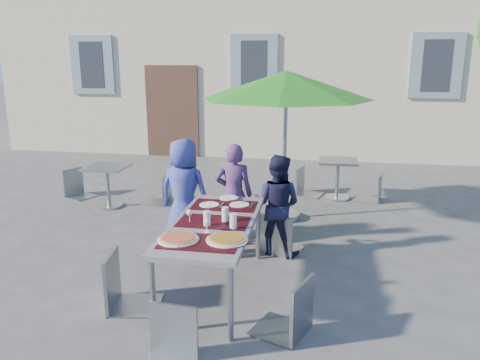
% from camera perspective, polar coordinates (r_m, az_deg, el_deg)
% --- Properties ---
extents(ground, '(90.00, 90.00, 0.00)m').
position_cam_1_polar(ground, '(4.51, -12.61, -17.04)').
color(ground, '#454547').
rests_on(ground, ground).
extents(dining_table, '(0.80, 1.85, 0.76)m').
position_cam_1_polar(dining_table, '(4.73, -3.26, -5.74)').
color(dining_table, '#4F4E54').
rests_on(dining_table, ground).
extents(pizza_near_left, '(0.38, 0.38, 0.03)m').
position_cam_1_polar(pizza_near_left, '(4.27, -7.54, -7.08)').
color(pizza_near_left, white).
rests_on(pizza_near_left, dining_table).
extents(pizza_near_right, '(0.38, 0.38, 0.03)m').
position_cam_1_polar(pizza_near_right, '(4.23, -1.59, -7.20)').
color(pizza_near_right, white).
rests_on(pizza_near_right, dining_table).
extents(glassware, '(0.53, 0.39, 0.15)m').
position_cam_1_polar(glassware, '(4.59, -2.82, -4.65)').
color(glassware, silver).
rests_on(glassware, dining_table).
extents(place_settings, '(0.59, 0.52, 0.01)m').
position_cam_1_polar(place_settings, '(5.31, -1.71, -2.73)').
color(place_settings, white).
rests_on(place_settings, dining_table).
extents(child_0, '(0.73, 0.54, 1.37)m').
position_cam_1_polar(child_0, '(6.08, -6.83, -1.34)').
color(child_0, '#364095').
rests_on(child_0, ground).
extents(child_1, '(0.51, 0.35, 1.32)m').
position_cam_1_polar(child_1, '(5.95, -0.77, -1.79)').
color(child_1, '#523165').
rests_on(child_1, ground).
extents(child_2, '(0.68, 0.50, 1.24)m').
position_cam_1_polar(child_2, '(5.70, 4.52, -3.03)').
color(child_2, '#191A38').
rests_on(child_2, ground).
extents(chair_0, '(0.51, 0.51, 1.01)m').
position_cam_1_polar(chair_0, '(5.71, -4.63, -3.23)').
color(chair_0, gray).
rests_on(chair_0, ground).
extents(chair_1, '(0.44, 0.44, 0.86)m').
position_cam_1_polar(chair_1, '(5.64, -1.80, -4.48)').
color(chair_1, gray).
rests_on(chair_1, ground).
extents(chair_2, '(0.55, 0.56, 0.98)m').
position_cam_1_polar(chair_2, '(5.69, 4.84, -3.52)').
color(chair_2, gray).
rests_on(chair_2, ground).
extents(chair_3, '(0.53, 0.53, 1.04)m').
position_cam_1_polar(chair_3, '(4.58, -14.30, -7.99)').
color(chair_3, gray).
rests_on(chair_3, ground).
extents(chair_4, '(0.57, 0.57, 0.99)m').
position_cam_1_polar(chair_4, '(4.05, 6.37, -11.22)').
color(chair_4, gray).
rests_on(chair_4, ground).
extents(chair_5, '(0.43, 0.44, 0.91)m').
position_cam_1_polar(chair_5, '(3.71, -8.82, -14.79)').
color(chair_5, '#93999F').
rests_on(chair_5, ground).
extents(patio_umbrella, '(2.45, 2.45, 2.18)m').
position_cam_1_polar(patio_umbrella, '(6.75, 5.66, 11.29)').
color(patio_umbrella, '#ACAFB4').
rests_on(patio_umbrella, ground).
extents(cafe_table_0, '(0.63, 0.63, 0.68)m').
position_cam_1_polar(cafe_table_0, '(7.83, -15.84, -0.06)').
color(cafe_table_0, '#ACAFB4').
rests_on(cafe_table_0, ground).
extents(bg_chair_l_0, '(0.55, 0.54, 0.93)m').
position_cam_1_polar(bg_chair_l_0, '(8.58, -19.45, 1.62)').
color(bg_chair_l_0, gray).
rests_on(bg_chair_l_0, ground).
extents(bg_chair_r_0, '(0.41, 0.41, 0.92)m').
position_cam_1_polar(bg_chair_r_0, '(7.82, -9.67, 1.02)').
color(bg_chair_r_0, gray).
rests_on(bg_chair_r_0, ground).
extents(cafe_table_1, '(0.64, 0.64, 0.68)m').
position_cam_1_polar(cafe_table_1, '(8.14, 11.81, 0.76)').
color(cafe_table_1, '#ACAFB4').
rests_on(cafe_table_1, ground).
extents(bg_chair_l_1, '(0.51, 0.51, 0.92)m').
position_cam_1_polar(bg_chair_l_1, '(8.29, 8.04, 1.85)').
color(bg_chair_l_1, gray).
rests_on(bg_chair_l_1, ground).
extents(bg_chair_r_1, '(0.46, 0.46, 0.88)m').
position_cam_1_polar(bg_chair_r_1, '(8.17, 16.18, 1.02)').
color(bg_chair_r_1, gray).
rests_on(bg_chair_r_1, ground).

